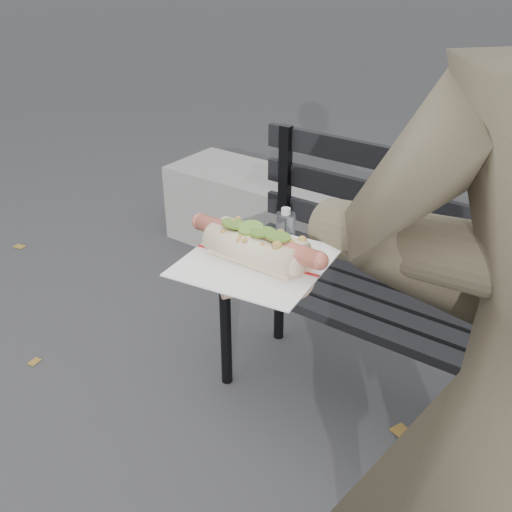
{
  "coord_description": "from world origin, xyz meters",
  "views": [
    {
      "loc": [
        0.54,
        -0.66,
        1.47
      ],
      "look_at": [
        0.11,
        -0.07,
        1.07
      ],
      "focal_mm": 42.0,
      "sensor_mm": 36.0,
      "label": 1
    }
  ],
  "objects": [
    {
      "name": "park_bench",
      "position": [
        0.09,
        0.92,
        0.52
      ],
      "size": [
        1.5,
        0.44,
        0.88
      ],
      "color": "black",
      "rests_on": "ground"
    },
    {
      "name": "concrete_block",
      "position": [
        -0.96,
        1.62,
        0.2
      ],
      "size": [
        1.2,
        0.4,
        0.4
      ],
      "primitive_type": "cube",
      "color": "slate",
      "rests_on": "ground"
    },
    {
      "name": "held_hotdog",
      "position": [
        0.31,
        -0.01,
        1.11
      ],
      "size": [
        0.63,
        0.31,
        0.2
      ],
      "color": "#4B4432"
    }
  ]
}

